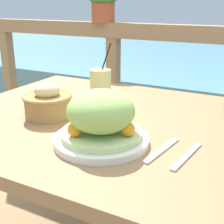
% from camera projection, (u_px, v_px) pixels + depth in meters
% --- Properties ---
extents(patio_table, '(1.21, 0.91, 0.74)m').
position_uv_depth(patio_table, '(117.00, 143.00, 1.10)').
color(patio_table, '#997047').
rests_on(patio_table, ground_plane).
extents(railing_fence, '(2.80, 0.08, 1.01)m').
position_uv_depth(railing_fence, '(184.00, 76.00, 1.79)').
color(railing_fence, '#937551').
rests_on(railing_fence, ground_plane).
extents(salad_plate, '(0.27, 0.27, 0.16)m').
position_uv_depth(salad_plate, '(101.00, 121.00, 0.87)').
color(salad_plate, white).
rests_on(salad_plate, patio_table).
extents(drink_glass, '(0.08, 0.08, 0.25)m').
position_uv_depth(drink_glass, '(101.00, 89.00, 1.16)').
color(drink_glass, '#DBCC7F').
rests_on(drink_glass, patio_table).
extents(bread_basket, '(0.17, 0.17, 0.12)m').
position_uv_depth(bread_basket, '(48.00, 102.00, 1.09)').
color(bread_basket, '#AD7F47').
rests_on(bread_basket, patio_table).
extents(fork, '(0.04, 0.18, 0.00)m').
position_uv_depth(fork, '(162.00, 150.00, 0.85)').
color(fork, silver).
rests_on(fork, patio_table).
extents(knife, '(0.04, 0.18, 0.00)m').
position_uv_depth(knife, '(187.00, 156.00, 0.81)').
color(knife, silver).
rests_on(knife, patio_table).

